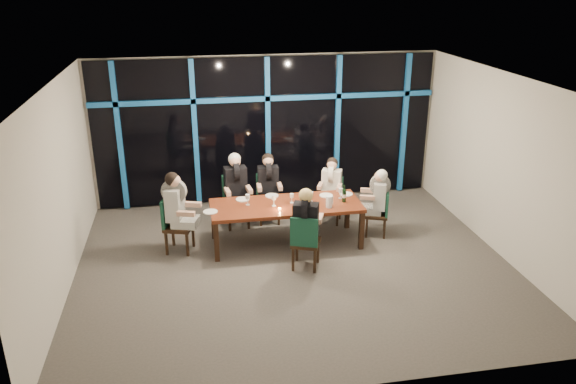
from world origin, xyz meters
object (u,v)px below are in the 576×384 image
Objects in this scene: chair_far_mid at (268,195)px; chair_end_right at (381,211)px; chair_far_right at (332,197)px; diner_far_mid at (268,178)px; dining_table at (286,208)px; diner_end_right at (378,193)px; diner_end_left at (177,201)px; diner_near_mid at (306,216)px; chair_near_mid at (305,240)px; chair_end_left at (174,222)px; wine_bottle at (344,195)px; chair_far_left at (236,198)px; diner_far_right at (331,181)px; diner_far_left at (236,180)px; water_pitcher at (329,202)px.

chair_far_mid reaches higher than chair_end_right.
diner_far_mid reaches higher than chair_far_right.
dining_table is 3.12× the size of diner_end_right.
diner_end_left is (-3.59, 0.00, 0.45)m from chair_end_right.
chair_far_mid is at bearing -59.27° from diner_near_mid.
chair_near_mid is 0.38m from diner_near_mid.
chair_end_right is (3.67, -0.03, -0.07)m from chair_end_left.
chair_end_right is at bearing 9.44° from wine_bottle.
diner_far_mid is (-0.30, 1.95, 0.36)m from chair_near_mid.
wine_bottle is (1.80, -1.05, 0.33)m from chair_far_left.
wine_bottle is at bearing -41.93° from chair_far_mid.
chair_far_left is at bearing -31.57° from diner_end_left.
diner_end_right is (3.52, 0.02, -0.11)m from diner_end_left.
wine_bottle is at bearing -65.51° from diner_far_right.
diner_end_left is (-1.06, -0.85, 0.00)m from diner_far_left.
chair_far_right is at bearing -10.65° from chair_far_left.
chair_far_left is at bearing -90.94° from diner_end_right.
diner_far_left is 1.03× the size of diner_near_mid.
wine_bottle is at bearing -58.35° from diner_end_right.
diner_far_left is (-1.81, 0.06, 0.44)m from chair_far_right.
chair_far_left is 1.02× the size of diner_end_left.
dining_table is 0.94m from diner_near_mid.
chair_far_left is (-0.79, 0.97, -0.14)m from dining_table.
chair_end_left is at bearing -148.70° from chair_far_mid.
chair_far_mid is 1.09× the size of diner_far_right.
diner_end_right is (0.64, -0.77, 0.33)m from chair_far_right.
chair_far_left is at bearing -162.72° from diner_far_right.
chair_end_left reaches higher than chair_far_left.
diner_near_mid is at bearing -38.19° from diner_end_right.
diner_end_left is at bearing -140.79° from chair_far_right.
chair_far_right is (1.82, -0.14, -0.06)m from chair_far_left.
chair_far_right is at bearing 38.92° from dining_table.
diner_end_left is at bearing 177.51° from wine_bottle.
diner_end_right is at bearing -126.13° from diner_near_mid.
diner_near_mid is at bearing -152.74° from water_pitcher.
chair_near_mid is at bearing 90.00° from diner_near_mid.
chair_near_mid is 2.26m from diner_end_left.
chair_far_right is 1.98m from diner_near_mid.
diner_end_right is at bearing 2.20° from dining_table.
dining_table is at bearing -74.95° from chair_end_left.
chair_far_mid is at bearing -60.41° from chair_near_mid.
diner_far_right reaches higher than chair_end_right.
diner_near_mid is at bearing -68.59° from diner_far_left.
diner_far_right is 1.02× the size of diner_end_right.
diner_far_left reaches higher than dining_table.
diner_near_mid is at bearing -78.06° from diner_far_mid.
diner_near_mid is (-0.87, -1.73, 0.41)m from chair_far_right.
diner_far_right is at bearing -90.00° from chair_far_right.
wine_bottle reaches higher than chair_far_right.
diner_end_left is (-1.68, -1.01, 0.41)m from chair_far_mid.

